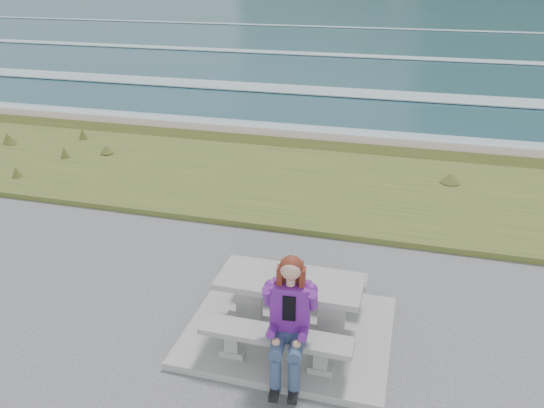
# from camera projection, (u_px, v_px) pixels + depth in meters

# --- Properties ---
(concrete_slab) EXTENTS (2.60, 2.10, 0.10)m
(concrete_slab) POSITION_uv_depth(u_px,v_px,m) (289.00, 331.00, 6.91)
(concrete_slab) COLOR gray
(concrete_slab) RESTS_ON ground
(picnic_table) EXTENTS (1.80, 0.75, 0.75)m
(picnic_table) POSITION_uv_depth(u_px,v_px,m) (290.00, 290.00, 6.65)
(picnic_table) COLOR gray
(picnic_table) RESTS_ON concrete_slab
(bench_landward) EXTENTS (1.80, 0.35, 0.45)m
(bench_landward) POSITION_uv_depth(u_px,v_px,m) (275.00, 340.00, 6.13)
(bench_landward) COLOR gray
(bench_landward) RESTS_ON concrete_slab
(bench_seaward) EXTENTS (1.80, 0.35, 0.45)m
(bench_seaward) POSITION_uv_depth(u_px,v_px,m) (301.00, 277.00, 7.36)
(bench_seaward) COLOR gray
(bench_seaward) RESTS_ON concrete_slab
(grass_verge) EXTENTS (160.00, 4.50, 0.22)m
(grass_verge) POSITION_uv_depth(u_px,v_px,m) (344.00, 190.00, 11.32)
(grass_verge) COLOR #3F5620
(grass_verge) RESTS_ON ground
(shore_drop) EXTENTS (160.00, 0.80, 2.20)m
(shore_drop) POSITION_uv_depth(u_px,v_px,m) (360.00, 148.00, 13.86)
(shore_drop) COLOR brown
(shore_drop) RESTS_ON ground
(ocean) EXTENTS (1600.00, 1600.00, 0.09)m
(ocean) POSITION_uv_depth(u_px,v_px,m) (394.00, 83.00, 29.66)
(ocean) COLOR #1D4753
(ocean) RESTS_ON ground
(seated_woman) EXTENTS (0.49, 0.78, 1.48)m
(seated_woman) POSITION_uv_depth(u_px,v_px,m) (288.00, 337.00, 5.88)
(seated_woman) COLOR navy
(seated_woman) RESTS_ON concrete_slab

